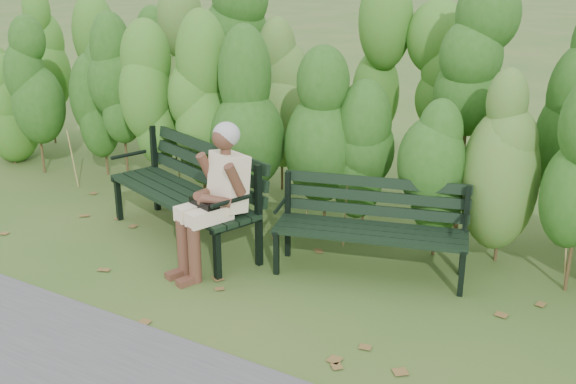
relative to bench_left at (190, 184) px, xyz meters
The scene contains 6 objects.
ground 1.42m from the bench_left, 24.50° to the right, with size 80.00×80.00×0.00m, color #305A1E.
hedge_band 1.91m from the bench_left, 47.91° to the left, with size 11.04×1.67×2.42m.
leaf_litter 1.82m from the bench_left, 28.19° to the right, with size 5.84×2.20×0.01m.
bench_left is the anchor object (origin of this frame).
bench_right 1.79m from the bench_left, ahead, with size 1.70×0.95×0.81m.
seated_woman 0.76m from the bench_left, 33.89° to the right, with size 0.56×0.79×1.30m.
Camera 1 is at (2.67, -4.17, 2.63)m, focal length 42.00 mm.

